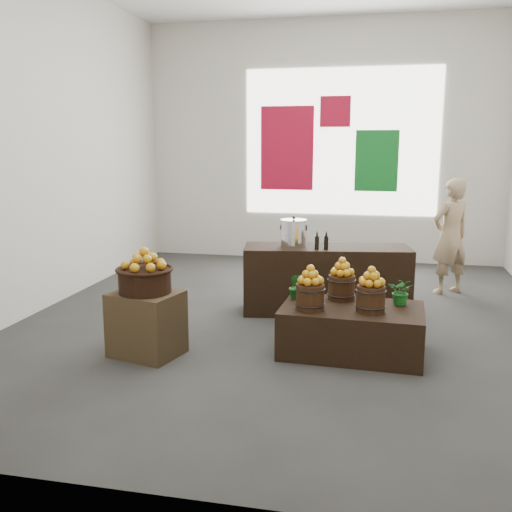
% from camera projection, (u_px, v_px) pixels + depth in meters
% --- Properties ---
extents(ground, '(7.00, 7.00, 0.00)m').
position_uv_depth(ground, '(290.00, 318.00, 6.60)').
color(ground, '#353533').
rests_on(ground, ground).
extents(back_wall, '(6.00, 0.04, 4.00)m').
position_uv_depth(back_wall, '(323.00, 142.00, 9.56)').
color(back_wall, beige).
rests_on(back_wall, ground).
extents(back_opening, '(3.20, 0.02, 2.40)m').
position_uv_depth(back_opening, '(341.00, 142.00, 9.48)').
color(back_opening, white).
rests_on(back_opening, back_wall).
extents(deco_red_left, '(0.90, 0.04, 1.40)m').
position_uv_depth(deco_red_left, '(287.00, 148.00, 9.68)').
color(deco_red_left, '#A60C28').
rests_on(deco_red_left, back_wall).
extents(deco_green_right, '(0.70, 0.04, 1.00)m').
position_uv_depth(deco_green_right, '(377.00, 161.00, 9.41)').
color(deco_green_right, '#106820').
rests_on(deco_green_right, back_wall).
extents(deco_red_upper, '(0.50, 0.04, 0.50)m').
position_uv_depth(deco_red_upper, '(335.00, 112.00, 9.40)').
color(deco_red_upper, '#A60C28').
rests_on(deco_red_upper, back_wall).
extents(crate, '(0.72, 0.64, 0.61)m').
position_uv_depth(crate, '(147.00, 324.00, 5.42)').
color(crate, '#503D25').
rests_on(crate, ground).
extents(wicker_basket, '(0.49, 0.49, 0.22)m').
position_uv_depth(wicker_basket, '(145.00, 281.00, 5.34)').
color(wicker_basket, black).
rests_on(wicker_basket, crate).
extents(apples_in_basket, '(0.38, 0.38, 0.21)m').
position_uv_depth(apples_in_basket, '(144.00, 259.00, 5.29)').
color(apples_in_basket, '#9A0504').
rests_on(apples_in_basket, wicker_basket).
extents(display_table, '(1.37, 0.88, 0.46)m').
position_uv_depth(display_table, '(351.00, 330.00, 5.47)').
color(display_table, black).
rests_on(display_table, ground).
extents(apple_bucket_front_left, '(0.27, 0.27, 0.25)m').
position_uv_depth(apple_bucket_front_left, '(310.00, 297.00, 5.32)').
color(apple_bucket_front_left, '#391C0F').
rests_on(apple_bucket_front_left, display_table).
extents(apples_in_bucket_front_left, '(0.20, 0.20, 0.18)m').
position_uv_depth(apples_in_bucket_front_left, '(310.00, 275.00, 5.28)').
color(apples_in_bucket_front_left, '#9A0504').
rests_on(apples_in_bucket_front_left, apple_bucket_front_left).
extents(apple_bucket_front_right, '(0.27, 0.27, 0.25)m').
position_uv_depth(apple_bucket_front_right, '(371.00, 299.00, 5.26)').
color(apple_bucket_front_right, '#391C0F').
rests_on(apple_bucket_front_right, display_table).
extents(apples_in_bucket_front_right, '(0.20, 0.20, 0.18)m').
position_uv_depth(apples_in_bucket_front_right, '(372.00, 276.00, 5.22)').
color(apples_in_bucket_front_right, '#9A0504').
rests_on(apples_in_bucket_front_right, apple_bucket_front_right).
extents(apple_bucket_rear, '(0.27, 0.27, 0.25)m').
position_uv_depth(apple_bucket_rear, '(342.00, 287.00, 5.66)').
color(apple_bucket_rear, '#391C0F').
rests_on(apple_bucket_rear, display_table).
extents(apples_in_bucket_rear, '(0.20, 0.20, 0.18)m').
position_uv_depth(apples_in_bucket_rear, '(342.00, 267.00, 5.62)').
color(apples_in_bucket_rear, '#9A0504').
rests_on(apples_in_bucket_rear, apple_bucket_rear).
extents(herb_garnish_right, '(0.28, 0.26, 0.27)m').
position_uv_depth(herb_garnish_right, '(402.00, 291.00, 5.47)').
color(herb_garnish_right, '#135D1A').
rests_on(herb_garnish_right, display_table).
extents(herb_garnish_left, '(0.17, 0.16, 0.26)m').
position_uv_depth(herb_garnish_left, '(296.00, 287.00, 5.67)').
color(herb_garnish_left, '#135D1A').
rests_on(herb_garnish_left, display_table).
extents(counter, '(2.01, 0.91, 0.79)m').
position_uv_depth(counter, '(326.00, 279.00, 6.79)').
color(counter, black).
rests_on(counter, ground).
extents(stock_pot_left, '(0.30, 0.30, 0.30)m').
position_uv_depth(stock_pot_left, '(294.00, 234.00, 6.70)').
color(stock_pot_left, silver).
rests_on(stock_pot_left, counter).
extents(oil_cruets, '(0.15, 0.07, 0.22)m').
position_uv_depth(oil_cruets, '(329.00, 240.00, 6.50)').
color(oil_cruets, black).
rests_on(oil_cruets, counter).
extents(shopper, '(0.67, 0.62, 1.55)m').
position_uv_depth(shopper, '(450.00, 237.00, 7.56)').
color(shopper, tan).
rests_on(shopper, ground).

